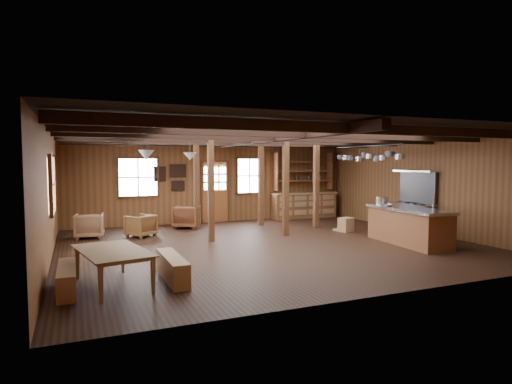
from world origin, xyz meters
TOP-DOWN VIEW (x-y plane):
  - room at (0.00, 0.00)m, footprint 10.04×9.04m
  - ceiling_joists at (0.00, 0.18)m, footprint 9.80×8.82m
  - timber_posts at (0.52, 2.08)m, footprint 3.95×2.35m
  - back_door at (0.00, 4.45)m, footprint 1.02×0.08m
  - window_back_left at (-2.60, 4.46)m, footprint 1.32×0.06m
  - window_back_right at (1.30, 4.46)m, footprint 1.02×0.06m
  - window_left at (-4.96, 0.50)m, footprint 0.14×1.24m
  - notice_boards at (-1.50, 4.46)m, footprint 1.08×0.03m
  - back_counter at (3.40, 4.20)m, footprint 2.55×0.60m
  - pendant_lamps at (-2.25, 1.00)m, footprint 1.86×2.36m
  - pot_rack at (3.27, 0.30)m, footprint 0.41×3.00m
  - kitchen_island at (3.31, -1.36)m, footprint 1.07×2.56m
  - step_stool at (3.00, 0.91)m, footprint 0.55×0.46m
  - commercial_range at (4.65, 0.02)m, footprint 0.78×1.50m
  - dining_table at (-3.90, -2.31)m, footprint 1.31×1.92m
  - bench_wall at (-4.65, -2.31)m, footprint 0.27×1.46m
  - bench_aisle at (-2.93, -2.31)m, footprint 0.29×1.56m
  - armchair_a at (-2.83, 2.41)m, footprint 0.94×0.95m
  - armchair_b at (-1.25, 3.49)m, footprint 1.03×1.04m
  - armchair_c at (-4.15, 2.77)m, footprint 0.82×0.84m
  - counter_pot at (3.27, -0.38)m, footprint 0.33×0.33m
  - bowl at (3.01, -0.91)m, footprint 0.25×0.25m

SIDE VIEW (x-z plane):
  - bench_wall at x=-4.65m, z-range 0.00..0.40m
  - step_stool at x=3.00m, z-range 0.00..0.42m
  - bench_aisle at x=-2.93m, z-range 0.00..0.43m
  - dining_table at x=-3.90m, z-range 0.00..0.62m
  - armchair_a at x=-2.83m, z-range 0.00..0.62m
  - armchair_c at x=-4.15m, z-range 0.00..0.69m
  - armchair_b at x=-1.25m, z-range 0.00..0.71m
  - kitchen_island at x=3.31m, z-range -0.12..1.08m
  - back_counter at x=3.40m, z-range -0.62..1.83m
  - commercial_range at x=4.65m, z-range -0.32..1.53m
  - back_door at x=0.00m, z-range -0.19..1.96m
  - bowl at x=3.01m, z-range 0.94..1.00m
  - counter_pot at x=3.27m, z-range 0.94..1.14m
  - room at x=0.00m, z-range -0.02..2.82m
  - timber_posts at x=0.52m, z-range 0.00..2.80m
  - window_back_left at x=-2.60m, z-range 0.94..2.26m
  - window_back_right at x=1.30m, z-range 0.94..2.26m
  - window_left at x=-4.96m, z-range 0.94..2.26m
  - notice_boards at x=-1.50m, z-range 1.19..2.09m
  - pendant_lamps at x=-2.25m, z-range 1.92..2.58m
  - pot_rack at x=3.27m, z-range 2.03..2.48m
  - ceiling_joists at x=0.00m, z-range 2.59..2.77m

